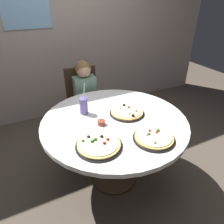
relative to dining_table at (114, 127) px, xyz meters
The scene contains 10 objects.
ground_plane 0.66m from the dining_table, ahead, with size 8.00×8.00×0.00m, color #4C4238.
wall_with_window 1.89m from the dining_table, 90.06° to the left, with size 5.20×0.14×2.90m.
dining_table is the anchor object (origin of this frame).
chair_wooden 0.92m from the dining_table, 89.57° to the left, with size 0.43×0.43×0.95m.
diner_child 0.75m from the dining_table, 90.44° to the left, with size 0.28×0.42×1.08m.
pizza_veggie 0.19m from the dining_table, 13.76° to the left, with size 0.34×0.34×0.05m.
pizza_cheese 0.42m from the dining_table, 133.78° to the right, with size 0.36×0.36×0.05m.
pizza_pepperoni 0.44m from the dining_table, 70.34° to the right, with size 0.33×0.33×0.05m.
soda_cup 0.35m from the dining_table, 133.43° to the left, with size 0.08×0.08×0.31m.
sauce_bowl 0.18m from the dining_table, 169.00° to the right, with size 0.07×0.07×0.04m, color brown.
Camera 1 is at (-0.72, -1.41, 1.75)m, focal length 32.79 mm.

